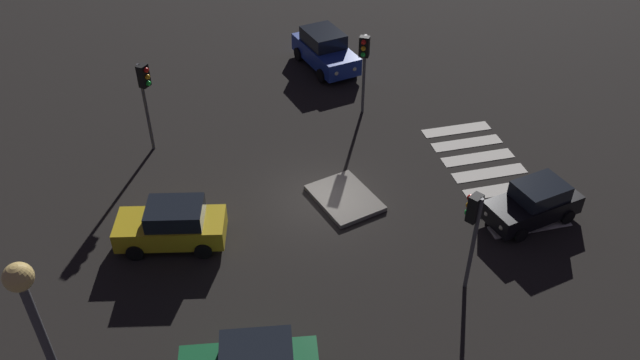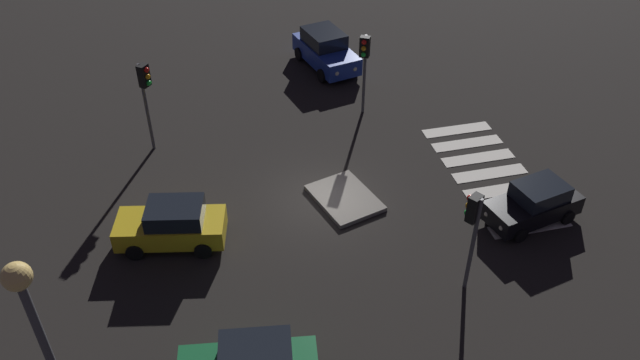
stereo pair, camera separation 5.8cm
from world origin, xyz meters
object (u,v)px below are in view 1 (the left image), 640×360
(car_blue, at_px, (325,50))
(traffic_light_east, at_px, (364,56))
(traffic_light_north, at_px, (145,87))
(traffic_island, at_px, (345,198))
(traffic_light_south, at_px, (473,219))
(street_lamp, at_px, (51,358))
(car_yellow, at_px, (172,225))
(car_black, at_px, (534,203))

(car_blue, distance_m, traffic_light_east, 5.52)
(car_blue, height_order, traffic_light_north, traffic_light_north)
(traffic_island, height_order, traffic_light_south, traffic_light_south)
(traffic_island, height_order, traffic_light_east, traffic_light_east)
(car_blue, relative_size, street_lamp, 0.59)
(car_blue, relative_size, traffic_light_east, 1.19)
(street_lamp, bearing_deg, traffic_island, -42.67)
(traffic_island, xyz_separation_m, traffic_light_south, (-5.34, -2.64, 2.82))
(car_yellow, distance_m, traffic_light_north, 6.70)
(traffic_light_north, relative_size, street_lamp, 0.51)
(car_blue, xyz_separation_m, traffic_light_east, (-5.10, -0.51, 2.06))
(traffic_island, bearing_deg, traffic_light_south, -153.71)
(car_black, xyz_separation_m, street_lamp, (-6.99, 15.65, 4.66))
(car_blue, bearing_deg, street_lamp, -40.95)
(car_black, bearing_deg, traffic_light_east, -77.99)
(car_yellow, height_order, traffic_light_north, traffic_light_north)
(traffic_island, distance_m, traffic_light_north, 9.44)
(car_black, relative_size, car_blue, 0.82)
(traffic_island, relative_size, traffic_light_south, 0.87)
(car_black, bearing_deg, traffic_island, -35.59)
(car_black, xyz_separation_m, car_blue, (14.05, 4.55, 0.17))
(traffic_light_south, bearing_deg, car_black, -90.51)
(car_black, xyz_separation_m, traffic_light_south, (-2.50, 3.95, 2.12))
(traffic_light_south, xyz_separation_m, traffic_light_north, (10.75, 9.76, 0.22))
(car_black, xyz_separation_m, traffic_light_north, (8.25, 13.71, 2.34))
(car_black, distance_m, traffic_light_east, 10.07)
(traffic_island, relative_size, car_black, 0.85)
(traffic_island, distance_m, traffic_light_south, 6.59)
(car_yellow, distance_m, traffic_light_south, 10.57)
(car_yellow, xyz_separation_m, traffic_light_east, (6.99, -9.27, 2.17))
(traffic_light_south, relative_size, traffic_light_north, 0.93)
(traffic_light_south, relative_size, street_lamp, 0.48)
(street_lamp, bearing_deg, car_black, -65.92)
(traffic_light_east, bearing_deg, car_black, 55.09)
(car_blue, relative_size, traffic_light_south, 1.24)
(car_black, relative_size, traffic_light_south, 1.02)
(car_blue, relative_size, car_yellow, 1.14)
(traffic_light_north, relative_size, traffic_light_east, 1.04)
(traffic_light_east, bearing_deg, street_lamp, -5.28)
(car_yellow, xyz_separation_m, traffic_light_north, (6.29, 0.40, 2.29))
(car_yellow, bearing_deg, traffic_light_east, -131.15)
(car_black, relative_size, traffic_light_north, 0.94)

